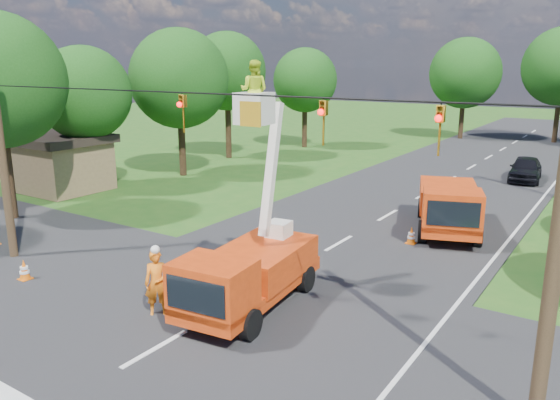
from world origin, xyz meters
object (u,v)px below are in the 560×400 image
Objects in this scene: traffic_cone_2 at (299,263)px; tree_far_a at (465,73)px; distant_car at (526,169)px; ground_worker at (157,283)px; tree_left_f at (305,80)px; bucket_truck at (249,260)px; tree_left_c at (84,94)px; traffic_cone_3 at (411,236)px; tree_left_d at (179,79)px; tree_left_e at (227,71)px; traffic_cone_6 at (465,211)px; shed at (58,162)px; second_truck at (449,206)px.

tree_far_a is (-5.25, 38.48, 5.83)m from traffic_cone_2.
tree_far_a is at bearing 110.67° from distant_car.
ground_worker is at bearing -107.71° from distant_car.
traffic_cone_2 is at bearing -59.42° from tree_left_f.
tree_left_f is (-15.33, 28.72, 4.16)m from bucket_truck.
tree_left_c reaches higher than distant_car.
tree_left_d reaches higher than traffic_cone_3.
tree_left_e reaches higher than distant_car.
traffic_cone_6 is (-0.77, -10.64, -0.39)m from distant_car.
tree_left_c is 0.85× the size of tree_far_a.
traffic_cone_3 is at bearing 71.15° from bucket_truck.
traffic_cone_6 is 30.01m from tree_far_a.
tree_left_e is at bearing 104.42° from tree_left_d.
tree_left_e reaches higher than bucket_truck.
tree_left_c is 6.22m from tree_left_d.
traffic_cone_6 is (2.61, 13.43, -1.16)m from bucket_truck.
traffic_cone_3 is 20.51m from shed.
tree_left_e reaches higher than second_truck.
traffic_cone_2 is at bearing -130.63° from second_truck.
shed is (-18.53, 6.72, 0.10)m from bucket_truck.
bucket_truck is at bearing -50.10° from tree_left_e.
bucket_truck reaches higher than ground_worker.
bucket_truck is 8.63m from traffic_cone_3.
ground_worker is at bearing -32.17° from tree_left_c.
ground_worker is at bearing -110.66° from traffic_cone_3.
tree_left_d reaches higher than ground_worker.
shed is 0.58× the size of tree_far_a.
tree_left_d reaches higher than traffic_cone_6.
bucket_truck is at bearing -41.47° from tree_left_d.
second_truck is at bearing 70.16° from bucket_truck.
tree_left_c is (-19.63, -5.71, 5.08)m from traffic_cone_6.
tree_left_d reaches higher than tree_left_f.
second_truck is 32.45m from tree_far_a.
ground_worker is 0.44× the size of distant_car.
tree_left_c is at bearing 165.03° from traffic_cone_2.
traffic_cone_3 is 0.09× the size of tree_left_c.
tree_left_f is (2.00, 8.00, -0.81)m from tree_left_e.
bucket_truck reaches higher than second_truck.
ground_worker is at bearing -27.10° from shed.
shed is at bearing 153.89° from bucket_truck.
tree_left_e is at bearing 79.99° from ground_worker.
tree_far_a is at bearing 91.37° from bucket_truck.
tree_left_c is at bearing 149.44° from bucket_truck.
traffic_cone_3 is 23.65m from tree_left_e.
traffic_cone_2 is at bearing -112.82° from traffic_cone_3.
tree_left_c is (-18.90, -0.63, 5.08)m from traffic_cone_3.
traffic_cone_3 is at bearing -77.49° from tree_far_a.
bucket_truck is 19.71m from shed.
ground_worker is 33.63m from tree_left_f.
traffic_cone_2 and traffic_cone_6 have the same top height.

